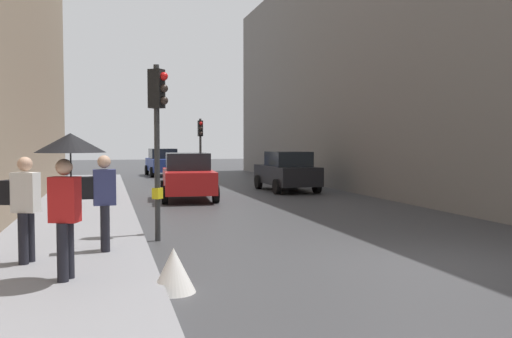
{
  "coord_description": "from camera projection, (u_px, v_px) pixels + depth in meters",
  "views": [
    {
      "loc": [
        -5.44,
        -8.24,
        2.17
      ],
      "look_at": [
        -1.01,
        7.57,
        1.34
      ],
      "focal_mm": 37.23,
      "sensor_mm": 36.0,
      "label": 1
    }
  ],
  "objects": [
    {
      "name": "pedestrian_with_black_backpack",
      "position": [
        23.0,
        203.0,
        8.78
      ],
      "size": [
        0.66,
        0.48,
        1.77
      ],
      "color": "black",
      "rests_on": "sidewalk_kerb"
    },
    {
      "name": "car_blue_van",
      "position": [
        163.0,
        162.0,
        34.43
      ],
      "size": [
        2.17,
        4.28,
        1.76
      ],
      "color": "navy",
      "rests_on": "ground"
    },
    {
      "name": "pedestrian_with_umbrella",
      "position": [
        69.0,
        165.0,
        7.65
      ],
      "size": [
        1.0,
        1.0,
        2.14
      ],
      "color": "black",
      "rests_on": "sidewalk_kerb"
    },
    {
      "name": "warning_sign_triangle",
      "position": [
        174.0,
        270.0,
        7.65
      ],
      "size": [
        0.64,
        0.64,
        0.65
      ],
      "primitive_type": "cone",
      "color": "silver",
      "rests_on": "ground"
    },
    {
      "name": "ground_plane",
      "position": [
        424.0,
        263.0,
        9.5
      ],
      "size": [
        120.0,
        120.0,
        0.0
      ],
      "primitive_type": "plane",
      "color": "#38383A"
    },
    {
      "name": "sidewalk_kerb",
      "position": [
        77.0,
        224.0,
        13.59
      ],
      "size": [
        3.06,
        40.0,
        0.16
      ],
      "primitive_type": "cube",
      "color": "gray",
      "rests_on": "ground"
    },
    {
      "name": "car_dark_suv",
      "position": [
        287.0,
        171.0,
        23.6
      ],
      "size": [
        2.07,
        4.22,
        1.76
      ],
      "color": "black",
      "rests_on": "ground"
    },
    {
      "name": "car_red_sedan",
      "position": [
        188.0,
        176.0,
        20.19
      ],
      "size": [
        2.28,
        4.33,
        1.76
      ],
      "color": "red",
      "rests_on": "ground"
    },
    {
      "name": "traffic_light_near_right",
      "position": [
        158.0,
        120.0,
        11.53
      ],
      "size": [
        0.43,
        0.4,
        3.85
      ],
      "color": "#2D2D2D",
      "rests_on": "ground"
    },
    {
      "name": "pedestrian_with_grey_backpack",
      "position": [
        102.0,
        197.0,
        9.76
      ],
      "size": [
        0.61,
        0.36,
        1.77
      ],
      "color": "black",
      "rests_on": "sidewalk_kerb"
    },
    {
      "name": "building_facade_right",
      "position": [
        444.0,
        69.0,
        26.27
      ],
      "size": [
        12.0,
        33.56,
        11.6
      ],
      "primitive_type": "cube",
      "color": "slate",
      "rests_on": "ground"
    },
    {
      "name": "traffic_light_far_median",
      "position": [
        200.0,
        139.0,
        28.26
      ],
      "size": [
        0.25,
        0.43,
        3.43
      ],
      "color": "#2D2D2D",
      "rests_on": "ground"
    }
  ]
}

